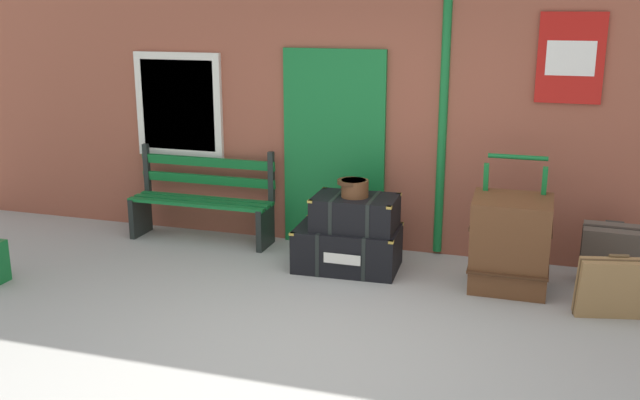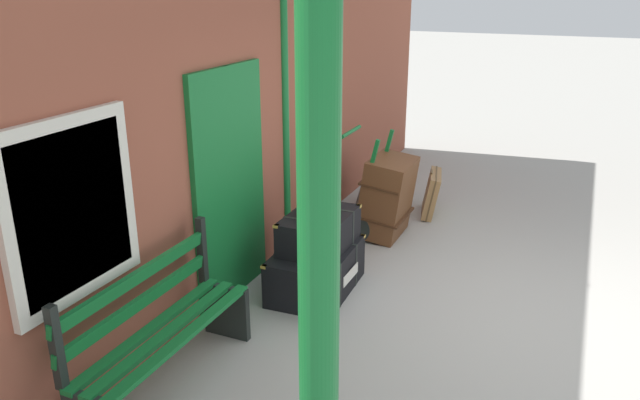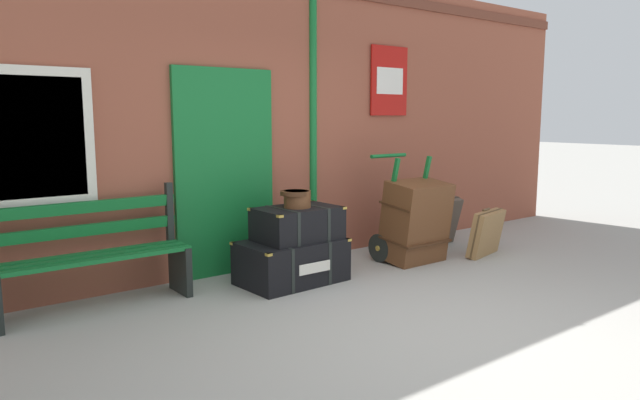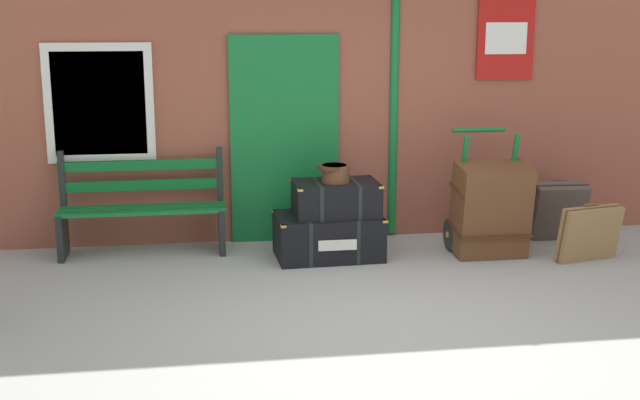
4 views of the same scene
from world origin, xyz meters
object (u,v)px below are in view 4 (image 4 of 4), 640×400
object	(u,v)px
steamer_trunk_middle	(336,198)
round_hatbox	(335,172)
porters_trolley	(484,224)
large_brown_trunk	(491,209)
steamer_trunk_base	(328,236)
suitcase_tan	(558,211)
suitcase_olive	(589,234)
platform_bench	(142,209)

from	to	relation	value
steamer_trunk_middle	round_hatbox	size ratio (longest dim) A/B	2.71
round_hatbox	porters_trolley	xyz separation A→B (m)	(1.49, -0.01, -0.57)
steamer_trunk_middle	large_brown_trunk	size ratio (longest dim) A/B	0.88
round_hatbox	porters_trolley	bearing A→B (deg)	-0.23
steamer_trunk_base	suitcase_tan	world-z (taller)	suitcase_tan
round_hatbox	large_brown_trunk	bearing A→B (deg)	-6.96
suitcase_tan	suitcase_olive	bearing A→B (deg)	-91.20
platform_bench	suitcase_olive	distance (m)	4.30
large_brown_trunk	porters_trolley	bearing A→B (deg)	90.00
steamer_trunk_middle	suitcase_olive	xyz separation A→B (m)	(2.35, -0.49, -0.31)
steamer_trunk_base	suitcase_olive	bearing A→B (deg)	-11.35
platform_bench	suitcase_olive	size ratio (longest dim) A/B	2.44
platform_bench	porters_trolley	world-z (taller)	porters_trolley
large_brown_trunk	suitcase_olive	xyz separation A→B (m)	(0.88, -0.30, -0.20)
platform_bench	suitcase_tan	bearing A→B (deg)	-2.19
suitcase_tan	round_hatbox	bearing A→B (deg)	-173.90
platform_bench	steamer_trunk_middle	world-z (taller)	platform_bench
steamer_trunk_middle	suitcase_tan	size ratio (longest dim) A/B	1.30
steamer_trunk_base	round_hatbox	size ratio (longest dim) A/B	3.42
steamer_trunk_base	porters_trolley	xyz separation A→B (m)	(1.55, -0.01, 0.06)
porters_trolley	suitcase_tan	distance (m)	0.93
porters_trolley	suitcase_tan	size ratio (longest dim) A/B	1.89
suitcase_tan	suitcase_olive	size ratio (longest dim) A/B	0.96
round_hatbox	large_brown_trunk	world-z (taller)	large_brown_trunk
steamer_trunk_middle	round_hatbox	world-z (taller)	round_hatbox
large_brown_trunk	suitcase_olive	bearing A→B (deg)	-18.85
platform_bench	porters_trolley	size ratio (longest dim) A/B	1.34
platform_bench	steamer_trunk_middle	size ratio (longest dim) A/B	1.95
steamer_trunk_base	large_brown_trunk	bearing A→B (deg)	-6.91
platform_bench	suitcase_tan	world-z (taller)	platform_bench
steamer_trunk_base	steamer_trunk_middle	size ratio (longest dim) A/B	1.26
round_hatbox	porters_trolley	distance (m)	1.59
steamer_trunk_base	suitcase_olive	xyz separation A→B (m)	(2.43, -0.49, 0.06)
suitcase_tan	suitcase_olive	xyz separation A→B (m)	(-0.02, -0.74, -0.04)
steamer_trunk_middle	suitcase_tan	world-z (taller)	steamer_trunk_middle
suitcase_olive	steamer_trunk_middle	bearing A→B (deg)	168.28
steamer_trunk_base	round_hatbox	distance (m)	0.63
round_hatbox	suitcase_olive	size ratio (longest dim) A/B	0.46
suitcase_olive	steamer_trunk_base	bearing A→B (deg)	168.65
suitcase_tan	platform_bench	bearing A→B (deg)	177.81
porters_trolley	large_brown_trunk	distance (m)	0.26
steamer_trunk_middle	large_brown_trunk	world-z (taller)	large_brown_trunk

